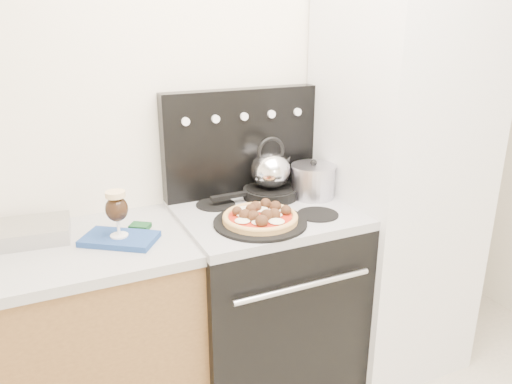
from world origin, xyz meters
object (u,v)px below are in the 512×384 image
beer_glass (117,214)px  skillet (270,193)px  oven_mitt (120,239)px  tea_kettle (271,167)px  base_cabinet (10,366)px  pizza_pan (260,222)px  stove_body (265,304)px  pizza (260,216)px  stock_pot (313,182)px  fridge (395,184)px

beer_glass → skillet: beer_glass is taller
oven_mitt → tea_kettle: bearing=12.2°
base_cabinet → skillet: size_ratio=5.60×
pizza_pan → tea_kettle: (0.18, 0.27, 0.14)m
base_cabinet → tea_kettle: size_ratio=7.02×
stove_body → pizza_pan: size_ratio=2.25×
pizza → skillet: (0.18, 0.27, -0.01)m
oven_mitt → tea_kettle: tea_kettle is taller
stove_body → tea_kettle: bearing=55.9°
oven_mitt → stove_body: bearing=1.9°
beer_glass → stock_pot: size_ratio=0.93×
skillet → tea_kettle: size_ratio=1.25×
fridge → stock_pot: size_ratio=9.36×
pizza_pan → pizza: 0.03m
pizza_pan → stock_pot: (0.37, 0.19, 0.07)m
base_cabinet → pizza_pan: bearing=-8.8°
oven_mitt → pizza_pan: (0.56, -0.11, 0.01)m
stove_body → pizza: size_ratio=2.83×
stove_body → stock_pot: stock_pot is taller
pizza_pan → tea_kettle: tea_kettle is taller
fridge → skillet: fridge is taller
stove_body → tea_kettle: size_ratio=4.26×
base_cabinet → skillet: bearing=5.4°
base_cabinet → beer_glass: size_ratio=7.69×
pizza_pan → pizza: size_ratio=1.25×
pizza → tea_kettle: 0.35m
pizza → stock_pot: 0.42m
oven_mitt → beer_glass: bearing=0.0°
tea_kettle → stock_pot: (0.19, -0.08, -0.08)m
oven_mitt → pizza: pizza is taller
tea_kettle → base_cabinet: bearing=-168.5°
base_cabinet → fridge: bearing=-1.6°
oven_mitt → pizza: (0.56, -0.11, 0.04)m
beer_glass → base_cabinet: bearing=174.2°
base_cabinet → stove_body: (1.10, -0.02, 0.01)m
stove_body → beer_glass: beer_glass is taller
skillet → stock_pot: size_ratio=1.28×
beer_glass → pizza: size_ratio=0.61×
tea_kettle → pizza_pan: bearing=-117.7°
skillet → fridge: bearing=-15.0°
beer_glass → pizza_pan: 0.57m
beer_glass → pizza: beer_glass is taller
tea_kettle → stock_pot: tea_kettle is taller
oven_mitt → pizza_pan: pizza_pan is taller
base_cabinet → beer_glass: (0.46, -0.05, 0.59)m
stove_body → fridge: size_ratio=0.46×
pizza → stock_pot: stock_pot is taller
tea_kettle → oven_mitt: bearing=-161.6°
oven_mitt → beer_glass: 0.11m
skillet → pizza: bearing=-123.9°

